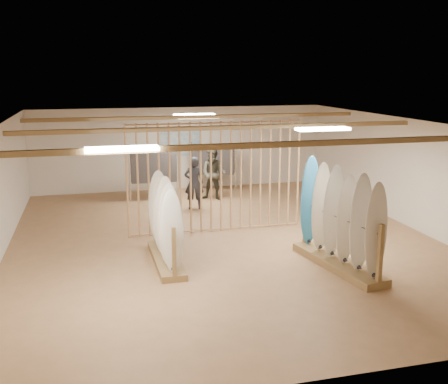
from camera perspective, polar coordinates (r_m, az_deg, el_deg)
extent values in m
plane|color=#A97B51|center=(12.69, 0.00, -5.29)|extent=(12.00, 12.00, 0.00)
plane|color=gray|center=(12.11, 0.00, 7.40)|extent=(12.00, 12.00, 0.00)
plane|color=silver|center=(18.11, -4.74, 4.75)|extent=(12.00, 0.00, 12.00)
plane|color=silver|center=(6.92, 12.62, -9.24)|extent=(12.00, 0.00, 12.00)
plane|color=silver|center=(14.38, 19.69, 1.89)|extent=(0.00, 12.00, 12.00)
cube|color=olive|center=(12.12, 0.00, 7.02)|extent=(9.50, 6.12, 0.10)
cube|color=white|center=(12.12, 0.00, 7.11)|extent=(1.20, 0.35, 0.06)
cylinder|color=tan|center=(12.76, -10.52, 1.10)|extent=(0.05, 0.05, 2.78)
cylinder|color=tan|center=(12.78, -9.36, 1.17)|extent=(0.05, 0.05, 2.78)
cylinder|color=tan|center=(12.81, -8.21, 1.23)|extent=(0.05, 0.05, 2.78)
cylinder|color=tan|center=(12.84, -7.06, 1.29)|extent=(0.05, 0.05, 2.78)
cylinder|color=tan|center=(12.87, -5.92, 1.35)|extent=(0.05, 0.05, 2.78)
cylinder|color=tan|center=(12.91, -4.78, 1.41)|extent=(0.05, 0.05, 2.78)
cylinder|color=tan|center=(12.95, -3.66, 1.47)|extent=(0.05, 0.05, 2.78)
cylinder|color=tan|center=(13.00, -2.54, 1.53)|extent=(0.05, 0.05, 2.78)
cylinder|color=tan|center=(13.06, -1.42, 1.59)|extent=(0.05, 0.05, 2.78)
cylinder|color=tan|center=(13.12, -0.32, 1.64)|extent=(0.05, 0.05, 2.78)
cylinder|color=tan|center=(13.18, 0.77, 1.70)|extent=(0.05, 0.05, 2.78)
cylinder|color=tan|center=(13.25, 1.85, 1.75)|extent=(0.05, 0.05, 2.78)
cylinder|color=tan|center=(13.32, 2.92, 1.80)|extent=(0.05, 0.05, 2.78)
cylinder|color=tan|center=(13.40, 3.98, 1.86)|extent=(0.05, 0.05, 2.78)
cylinder|color=tan|center=(13.48, 5.02, 1.91)|extent=(0.05, 0.05, 2.78)
cylinder|color=tan|center=(13.57, 6.05, 1.96)|extent=(0.05, 0.05, 2.78)
cylinder|color=tan|center=(13.66, 7.07, 2.00)|extent=(0.05, 0.05, 2.78)
cylinder|color=tan|center=(13.76, 8.08, 2.05)|extent=(0.05, 0.05, 2.78)
cube|color=#336DB4|center=(18.06, -4.74, 5.37)|extent=(1.40, 0.03, 0.90)
cube|color=olive|center=(11.31, -6.33, -7.31)|extent=(0.53, 2.30, 0.14)
cylinder|color=black|center=(11.05, -6.44, -3.14)|extent=(0.03, 2.25, 0.01)
ellipsoid|color=white|center=(10.13, -5.65, -4.21)|extent=(0.44, 0.06, 1.71)
ellipsoid|color=silver|center=(10.49, -5.99, -3.62)|extent=(0.44, 0.06, 1.71)
ellipsoid|color=silver|center=(10.85, -6.30, -3.06)|extent=(0.44, 0.06, 1.71)
ellipsoid|color=white|center=(11.21, -6.60, -2.54)|extent=(0.44, 0.06, 1.71)
ellipsoid|color=silver|center=(11.57, -6.87, -2.05)|extent=(0.44, 0.06, 1.71)
ellipsoid|color=silver|center=(11.94, -7.13, -1.60)|extent=(0.44, 0.06, 1.71)
cube|color=olive|center=(11.26, 12.26, -7.60)|extent=(1.01, 2.68, 0.16)
cylinder|color=black|center=(10.96, 12.50, -2.81)|extent=(0.44, 2.54, 0.01)
ellipsoid|color=silver|center=(10.10, 16.24, -3.90)|extent=(0.51, 0.15, 1.95)
ellipsoid|color=white|center=(10.43, 14.68, -3.28)|extent=(0.51, 0.15, 1.95)
ellipsoid|color=silver|center=(10.76, 13.22, -2.69)|extent=(0.51, 0.15, 1.95)
ellipsoid|color=white|center=(11.11, 11.85, -2.14)|extent=(0.51, 0.15, 1.95)
ellipsoid|color=silver|center=(11.46, 10.56, -1.61)|extent=(0.51, 0.15, 1.95)
ellipsoid|color=#2D8CD1|center=(11.81, 9.35, -1.12)|extent=(0.51, 0.15, 1.95)
cylinder|color=silver|center=(16.45, -7.74, 4.45)|extent=(1.52, 0.07, 0.03)
cube|color=black|center=(16.53, -7.68, 2.68)|extent=(1.42, 0.41, 0.92)
cylinder|color=silver|center=(16.57, -7.66, 1.85)|extent=(0.03, 0.03, 1.63)
cylinder|color=silver|center=(17.64, -1.20, 5.18)|extent=(1.46, 0.53, 0.03)
cube|color=black|center=(17.71, -1.19, 3.52)|extent=(1.47, 0.83, 0.93)
cylinder|color=silver|center=(17.76, -1.18, 2.73)|extent=(0.03, 0.03, 1.64)
imported|color=#24252B|center=(15.38, -3.28, 1.36)|extent=(0.71, 0.55, 1.77)
imported|color=#363429|center=(16.48, -1.15, 2.35)|extent=(1.13, 1.04, 1.88)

